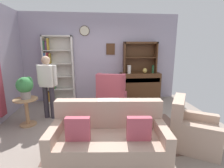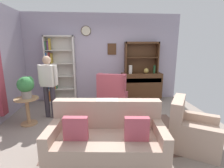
# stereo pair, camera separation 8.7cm
# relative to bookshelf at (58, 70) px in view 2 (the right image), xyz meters

# --- Properties ---
(ground_plane) EXTENTS (5.40, 4.60, 0.02)m
(ground_plane) POSITION_rel_bookshelf_xyz_m (1.46, -1.94, -1.04)
(ground_plane) COLOR gray
(wall_back) EXTENTS (5.00, 0.09, 2.80)m
(wall_back) POSITION_rel_bookshelf_xyz_m (1.46, 0.18, 0.38)
(wall_back) COLOR #A399AD
(wall_back) RESTS_ON ground_plane
(area_rug) EXTENTS (2.77, 1.74, 0.01)m
(area_rug) POSITION_rel_bookshelf_xyz_m (1.66, -2.24, -1.03)
(area_rug) COLOR brown
(area_rug) RESTS_ON ground_plane
(bookshelf) EXTENTS (0.90, 0.30, 2.10)m
(bookshelf) POSITION_rel_bookshelf_xyz_m (0.00, 0.00, 0.00)
(bookshelf) COLOR silver
(bookshelf) RESTS_ON ground_plane
(sideboard) EXTENTS (1.30, 0.45, 0.92)m
(sideboard) POSITION_rel_bookshelf_xyz_m (2.69, -0.09, -0.52)
(sideboard) COLOR #4C2D19
(sideboard) RESTS_ON ground_plane
(sideboard_hutch) EXTENTS (1.10, 0.26, 1.00)m
(sideboard_hutch) POSITION_rel_bookshelf_xyz_m (2.69, 0.02, 0.53)
(sideboard_hutch) COLOR #4C2D19
(sideboard_hutch) RESTS_ON sideboard
(vase_tall) EXTENTS (0.11, 0.11, 0.27)m
(vase_tall) POSITION_rel_bookshelf_xyz_m (2.30, -0.17, 0.02)
(vase_tall) COLOR beige
(vase_tall) RESTS_ON sideboard
(vase_round) EXTENTS (0.15, 0.15, 0.17)m
(vase_round) POSITION_rel_bookshelf_xyz_m (2.82, -0.15, -0.03)
(vase_round) COLOR tan
(vase_round) RESTS_ON sideboard
(bottle_wine) EXTENTS (0.07, 0.07, 0.26)m
(bottle_wine) POSITION_rel_bookshelf_xyz_m (3.08, -0.17, 0.02)
(bottle_wine) COLOR #194223
(bottle_wine) RESTS_ON sideboard
(couch_floral) EXTENTS (1.88, 1.03, 0.90)m
(couch_floral) POSITION_rel_bookshelf_xyz_m (1.36, -3.00, -0.72)
(couch_floral) COLOR tan
(couch_floral) RESTS_ON ground_plane
(armchair_floral) EXTENTS (1.06, 1.05, 0.88)m
(armchair_floral) POSITION_rel_bookshelf_xyz_m (2.88, -2.84, -0.74)
(armchair_floral) COLOR tan
(armchair_floral) RESTS_ON ground_plane
(wingback_chair) EXTENTS (0.98, 0.99, 1.05)m
(wingback_chair) POSITION_rel_bookshelf_xyz_m (1.66, -0.81, -0.65)
(wingback_chair) COLOR #B74C5B
(wingback_chair) RESTS_ON ground_plane
(plant_stand) EXTENTS (0.52, 0.52, 0.63)m
(plant_stand) POSITION_rel_bookshelf_xyz_m (-0.39, -1.62, -0.64)
(plant_stand) COLOR #A87F56
(plant_stand) RESTS_ON ground_plane
(potted_plant_large) EXTENTS (0.36, 0.36, 0.49)m
(potted_plant_large) POSITION_rel_bookshelf_xyz_m (-0.37, -1.61, -0.11)
(potted_plant_large) COLOR gray
(potted_plant_large) RESTS_ON plant_stand
(person_reading) EXTENTS (0.52, 0.29, 1.56)m
(person_reading) POSITION_rel_bookshelf_xyz_m (0.03, -1.26, -0.12)
(person_reading) COLOR #38333D
(person_reading) RESTS_ON ground_plane
(coffee_table) EXTENTS (0.80, 0.50, 0.42)m
(coffee_table) POSITION_rel_bookshelf_xyz_m (1.34, -2.30, -0.68)
(coffee_table) COLOR #4C2D19
(coffee_table) RESTS_ON ground_plane
(book_stack) EXTENTS (0.19, 0.14, 0.05)m
(book_stack) POSITION_rel_bookshelf_xyz_m (1.20, -2.37, -0.59)
(book_stack) COLOR gray
(book_stack) RESTS_ON coffee_table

